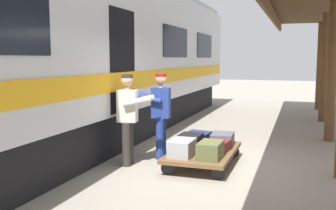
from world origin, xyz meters
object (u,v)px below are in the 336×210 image
Objects in this scene: suitcase_slate_roller at (222,139)px; suitcase_maroon_trunk at (217,146)px; suitcase_black_hardshell at (190,142)px; suitcase_olive_duffel at (210,150)px; luggage_cart at (203,152)px; train_car at (57,55)px; suitcase_gray_aluminum at (182,148)px; suitcase_navy_fabric at (198,138)px; porter_by_door at (129,116)px; porter_in_overalls at (160,113)px.

suitcase_slate_roller is 0.54m from suitcase_maroon_trunk.
suitcase_black_hardshell is 0.79× the size of suitcase_olive_duffel.
train_car is at bearing 0.14° from luggage_cart.
suitcase_slate_roller is at bearing -115.26° from suitcase_gray_aluminum.
luggage_cart is at bearing 115.26° from suitcase_navy_fabric.
luggage_cart is at bearing -64.74° from suitcase_olive_duffel.
porter_in_overalls is at bearing -120.18° from porter_by_door.
porter_in_overalls is at bearing -32.43° from suitcase_olive_duffel.
suitcase_slate_roller is at bearing -115.26° from luggage_cart.
suitcase_black_hardshell reaches higher than suitcase_maroon_trunk.
suitcase_navy_fabric is 0.54m from suitcase_black_hardshell.
suitcase_olive_duffel is at bearing 90.00° from suitcase_maroon_trunk.
suitcase_gray_aluminum is 1.15m from porter_in_overalls.
suitcase_navy_fabric is at bearing -90.00° from suitcase_black_hardshell.
luggage_cart is 1.56m from porter_by_door.
suitcase_olive_duffel is at bearing 115.26° from luggage_cart.
suitcase_maroon_trunk is at bearing 180.00° from suitcase_black_hardshell.
luggage_cart is 3.53× the size of suitcase_slate_roller.
suitcase_gray_aluminum is at bearing 174.42° from porter_by_door.
luggage_cart is 0.62m from suitcase_olive_duffel.
train_car is 33.68× the size of suitcase_maroon_trunk.
suitcase_navy_fabric is 0.32× the size of porter_in_overalls.
luggage_cart is at bearing -115.26° from suitcase_gray_aluminum.
porter_in_overalls reaches higher than suitcase_navy_fabric.
suitcase_black_hardshell is at bearing -179.85° from train_car.
porter_in_overalls and porter_by_door have the same top height.
porter_in_overalls is (0.70, -0.23, 0.49)m from suitcase_black_hardshell.
porter_in_overalls is (1.20, -0.23, 0.54)m from suitcase_maroon_trunk.
suitcase_gray_aluminum is at bearing 90.00° from suitcase_navy_fabric.
suitcase_gray_aluminum is at bearing 46.65° from suitcase_maroon_trunk.
suitcase_olive_duffel is 0.54m from suitcase_maroon_trunk.
suitcase_black_hardshell is 0.27× the size of porter_in_overalls.
suitcase_olive_duffel is 0.34× the size of porter_in_overalls.
suitcase_gray_aluminum reaches higher than luggage_cart.
porter_in_overalls is at bearing -13.46° from luggage_cart.
suitcase_gray_aluminum reaches higher than suitcase_slate_roller.
porter_by_door is at bearing -3.80° from suitcase_olive_duffel.
suitcase_slate_roller is 1.21× the size of suitcase_black_hardshell.
suitcase_gray_aluminum is (0.51, 1.07, 0.02)m from suitcase_slate_roller.
suitcase_navy_fabric is at bearing -138.09° from porter_by_door.
suitcase_navy_fabric is 1.07m from suitcase_gray_aluminum.
train_car is 9.96× the size of luggage_cart.
suitcase_black_hardshell reaches higher than suitcase_olive_duffel.
porter_by_door reaches higher than suitcase_black_hardshell.
suitcase_slate_roller is 1.19m from suitcase_gray_aluminum.
train_car is at bearing 9.13° from suitcase_slate_roller.
suitcase_black_hardshell is 0.79× the size of suitcase_maroon_trunk.
luggage_cart is 1.15× the size of porter_in_overalls.
suitcase_gray_aluminum and suitcase_olive_duffel have the same top height.
train_car is 2.17m from porter_by_door.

